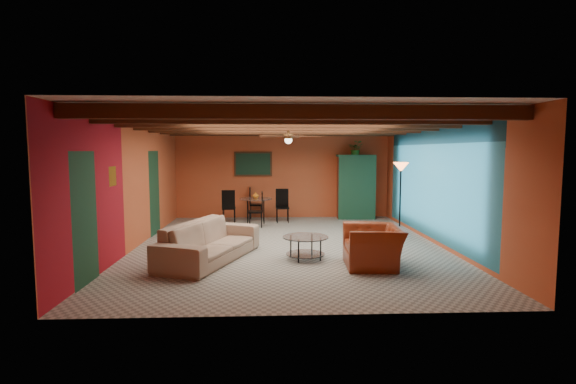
{
  "coord_description": "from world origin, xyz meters",
  "views": [
    {
      "loc": [
        -0.41,
        -9.21,
        2.06
      ],
      "look_at": [
        0.0,
        0.2,
        1.15
      ],
      "focal_mm": 26.88,
      "sensor_mm": 36.0,
      "label": 1
    }
  ],
  "objects_px": {
    "armoire": "(355,188)",
    "coffee_table": "(305,247)",
    "floor_lamp": "(400,200)",
    "vase": "(256,186)",
    "sofa": "(210,241)",
    "armchair": "(373,246)",
    "dining_table": "(256,206)",
    "potted_plant": "(356,149)"
  },
  "relations": [
    {
      "from": "armoire",
      "to": "coffee_table",
      "type": "bearing_deg",
      "value": -107.7
    },
    {
      "from": "floor_lamp",
      "to": "vase",
      "type": "height_order",
      "value": "floor_lamp"
    },
    {
      "from": "sofa",
      "to": "armoire",
      "type": "bearing_deg",
      "value": -16.43
    },
    {
      "from": "armchair",
      "to": "armoire",
      "type": "height_order",
      "value": "armoire"
    },
    {
      "from": "coffee_table",
      "to": "dining_table",
      "type": "height_order",
      "value": "dining_table"
    },
    {
      "from": "floor_lamp",
      "to": "vase",
      "type": "xyz_separation_m",
      "value": [
        -3.45,
        2.38,
        0.16
      ]
    },
    {
      "from": "vase",
      "to": "sofa",
      "type": "bearing_deg",
      "value": -99.7
    },
    {
      "from": "sofa",
      "to": "floor_lamp",
      "type": "height_order",
      "value": "floor_lamp"
    },
    {
      "from": "dining_table",
      "to": "potted_plant",
      "type": "relative_size",
      "value": 3.9
    },
    {
      "from": "floor_lamp",
      "to": "armchair",
      "type": "bearing_deg",
      "value": -116.67
    },
    {
      "from": "dining_table",
      "to": "armoire",
      "type": "height_order",
      "value": "armoire"
    },
    {
      "from": "sofa",
      "to": "potted_plant",
      "type": "xyz_separation_m",
      "value": [
        3.73,
        4.91,
        1.75
      ]
    },
    {
      "from": "dining_table",
      "to": "potted_plant",
      "type": "xyz_separation_m",
      "value": [
        3.0,
        0.65,
        1.63
      ]
    },
    {
      "from": "sofa",
      "to": "potted_plant",
      "type": "height_order",
      "value": "potted_plant"
    },
    {
      "from": "coffee_table",
      "to": "potted_plant",
      "type": "bearing_deg",
      "value": 68.49
    },
    {
      "from": "dining_table",
      "to": "potted_plant",
      "type": "height_order",
      "value": "potted_plant"
    },
    {
      "from": "coffee_table",
      "to": "vase",
      "type": "height_order",
      "value": "vase"
    },
    {
      "from": "sofa",
      "to": "armchair",
      "type": "height_order",
      "value": "sofa"
    },
    {
      "from": "coffee_table",
      "to": "armoire",
      "type": "bearing_deg",
      "value": 68.49
    },
    {
      "from": "dining_table",
      "to": "armoire",
      "type": "xyz_separation_m",
      "value": [
        3.0,
        0.65,
        0.45
      ]
    },
    {
      "from": "dining_table",
      "to": "floor_lamp",
      "type": "height_order",
      "value": "floor_lamp"
    },
    {
      "from": "sofa",
      "to": "vase",
      "type": "relative_size",
      "value": 13.8
    },
    {
      "from": "coffee_table",
      "to": "vase",
      "type": "relative_size",
      "value": 4.82
    },
    {
      "from": "floor_lamp",
      "to": "coffee_table",
      "type": "bearing_deg",
      "value": -141.86
    },
    {
      "from": "dining_table",
      "to": "floor_lamp",
      "type": "bearing_deg",
      "value": -34.56
    },
    {
      "from": "sofa",
      "to": "armchair",
      "type": "bearing_deg",
      "value": -79.67
    },
    {
      "from": "armchair",
      "to": "vase",
      "type": "height_order",
      "value": "vase"
    },
    {
      "from": "coffee_table",
      "to": "dining_table",
      "type": "relative_size",
      "value": 0.47
    },
    {
      "from": "dining_table",
      "to": "potted_plant",
      "type": "bearing_deg",
      "value": 12.25
    },
    {
      "from": "dining_table",
      "to": "armoire",
      "type": "relative_size",
      "value": 0.99
    },
    {
      "from": "sofa",
      "to": "coffee_table",
      "type": "relative_size",
      "value": 2.86
    },
    {
      "from": "sofa",
      "to": "dining_table",
      "type": "height_order",
      "value": "dining_table"
    },
    {
      "from": "armoire",
      "to": "floor_lamp",
      "type": "bearing_deg",
      "value": -77.74
    },
    {
      "from": "armchair",
      "to": "vase",
      "type": "relative_size",
      "value": 6.12
    },
    {
      "from": "armchair",
      "to": "floor_lamp",
      "type": "distance_m",
      "value": 2.77
    },
    {
      "from": "armchair",
      "to": "sofa",
      "type": "bearing_deg",
      "value": -97.05
    },
    {
      "from": "armchair",
      "to": "potted_plant",
      "type": "relative_size",
      "value": 2.33
    },
    {
      "from": "potted_plant",
      "to": "armchair",
      "type": "bearing_deg",
      "value": -98.02
    },
    {
      "from": "floor_lamp",
      "to": "dining_table",
      "type": "bearing_deg",
      "value": 145.44
    },
    {
      "from": "coffee_table",
      "to": "potted_plant",
      "type": "relative_size",
      "value": 1.83
    },
    {
      "from": "potted_plant",
      "to": "floor_lamp",
      "type": "bearing_deg",
      "value": -81.54
    },
    {
      "from": "armoire",
      "to": "armchair",
      "type": "bearing_deg",
      "value": -94.21
    }
  ]
}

